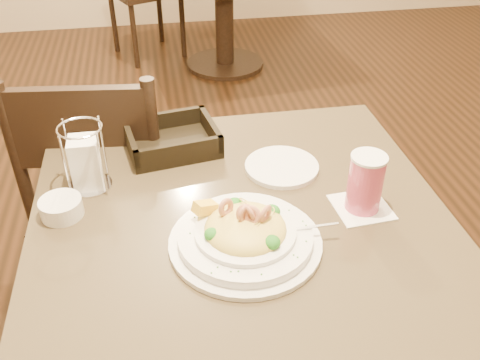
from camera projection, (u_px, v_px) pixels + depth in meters
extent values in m
cylinder|color=black|center=(241.00, 329.00, 1.37)|extent=(0.12, 0.12, 0.69)
cube|color=brown|center=(242.00, 221.00, 1.16)|extent=(0.90, 0.90, 0.03)
cylinder|color=black|center=(225.00, 64.00, 3.67)|extent=(0.52, 0.52, 0.03)
cylinder|color=black|center=(224.00, 11.00, 3.47)|extent=(0.12, 0.12, 0.69)
cube|color=black|center=(110.00, 195.00, 1.71)|extent=(0.47, 0.47, 0.04)
cylinder|color=black|center=(174.00, 215.00, 2.00)|extent=(0.04, 0.04, 0.43)
cylinder|color=black|center=(77.00, 219.00, 1.98)|extent=(0.04, 0.04, 0.43)
cylinder|color=black|center=(169.00, 286.00, 1.71)|extent=(0.04, 0.04, 0.43)
cylinder|color=black|center=(55.00, 291.00, 1.69)|extent=(0.04, 0.04, 0.43)
cylinder|color=black|center=(155.00, 158.00, 1.43)|extent=(0.04, 0.04, 0.46)
cylinder|color=black|center=(18.00, 163.00, 1.41)|extent=(0.04, 0.04, 0.46)
cube|color=black|center=(81.00, 128.00, 1.36)|extent=(0.36, 0.07, 0.22)
cylinder|color=black|center=(160.00, 13.00, 3.94)|extent=(0.04, 0.04, 0.43)
cylinder|color=black|center=(114.00, 22.00, 3.78)|extent=(0.04, 0.04, 0.43)
cylinder|color=black|center=(183.00, 27.00, 3.70)|extent=(0.04, 0.04, 0.43)
cylinder|color=black|center=(134.00, 37.00, 3.54)|extent=(0.04, 0.04, 0.43)
cylinder|color=white|center=(245.00, 242.00, 1.07)|extent=(0.31, 0.31, 0.01)
cylinder|color=white|center=(245.00, 237.00, 1.06)|extent=(0.27, 0.27, 0.02)
cylinder|color=white|center=(245.00, 231.00, 1.06)|extent=(0.20, 0.20, 0.01)
ellipsoid|color=#D6BF4E|center=(245.00, 229.00, 1.05)|extent=(0.16, 0.16, 0.06)
cube|color=yellow|center=(205.00, 208.00, 1.08)|extent=(0.06, 0.05, 0.04)
cube|color=silver|center=(310.00, 227.00, 1.07)|extent=(0.12, 0.01, 0.01)
cube|color=silver|center=(280.00, 229.00, 1.06)|extent=(0.03, 0.02, 0.00)
torus|color=#D6BF4E|center=(245.00, 232.00, 1.03)|extent=(0.03, 0.04, 0.03)
torus|color=#D6BF4E|center=(231.00, 215.00, 1.06)|extent=(0.05, 0.05, 0.02)
torus|color=#D6BF4E|center=(266.00, 214.00, 1.07)|extent=(0.04, 0.05, 0.03)
torus|color=#D6BF4E|center=(247.00, 224.00, 1.05)|extent=(0.04, 0.03, 0.03)
torus|color=#D6BF4E|center=(246.00, 221.00, 1.04)|extent=(0.03, 0.03, 0.01)
torus|color=#D6BF4E|center=(259.00, 227.00, 1.03)|extent=(0.06, 0.06, 0.02)
torus|color=#D6BF4E|center=(242.00, 229.00, 1.04)|extent=(0.04, 0.05, 0.03)
torus|color=#D6BF4E|center=(236.00, 212.00, 1.09)|extent=(0.03, 0.04, 0.02)
torus|color=#D6BF4E|center=(247.00, 202.00, 1.09)|extent=(0.03, 0.04, 0.03)
torus|color=#D6BF4E|center=(260.00, 215.00, 1.05)|extent=(0.03, 0.04, 0.02)
torus|color=#D6BF4E|center=(244.00, 219.00, 1.03)|extent=(0.03, 0.03, 0.03)
torus|color=#D6BF4E|center=(247.00, 223.00, 1.06)|extent=(0.04, 0.05, 0.02)
torus|color=#D6BF4E|center=(253.00, 226.00, 1.04)|extent=(0.04, 0.05, 0.04)
torus|color=#D6BF4E|center=(253.00, 222.00, 1.03)|extent=(0.04, 0.04, 0.02)
torus|color=#E49670|center=(266.00, 214.00, 1.03)|extent=(0.04, 0.04, 0.04)
torus|color=#E49670|center=(252.00, 216.00, 1.03)|extent=(0.04, 0.04, 0.04)
torus|color=#E49670|center=(249.00, 213.00, 1.03)|extent=(0.04, 0.04, 0.04)
torus|color=#E49670|center=(246.00, 214.00, 1.03)|extent=(0.04, 0.03, 0.04)
torus|color=#E49670|center=(246.00, 214.00, 1.03)|extent=(0.04, 0.03, 0.04)
torus|color=#E49670|center=(226.00, 208.00, 1.05)|extent=(0.04, 0.03, 0.04)
ellipsoid|color=#1B6116|center=(272.00, 211.00, 1.08)|extent=(0.03, 0.03, 0.03)
ellipsoid|color=#1B6116|center=(235.00, 205.00, 1.10)|extent=(0.04, 0.04, 0.03)
ellipsoid|color=#1B6116|center=(212.00, 234.00, 1.03)|extent=(0.03, 0.03, 0.02)
ellipsoid|color=#1B6116|center=(272.00, 242.00, 1.01)|extent=(0.03, 0.03, 0.03)
cube|color=#266619|center=(289.00, 210.00, 1.12)|extent=(0.00, 0.00, 0.00)
cube|color=#266619|center=(231.00, 272.00, 0.97)|extent=(0.00, 0.00, 0.00)
cube|color=#266619|center=(294.00, 255.00, 1.00)|extent=(0.00, 0.00, 0.00)
cube|color=#266619|center=(199.00, 217.00, 1.10)|extent=(0.00, 0.00, 0.00)
cube|color=#266619|center=(190.00, 233.00, 1.06)|extent=(0.00, 0.00, 0.00)
cube|color=#266619|center=(195.00, 217.00, 1.10)|extent=(0.00, 0.00, 0.00)
cube|color=#266619|center=(298.00, 257.00, 1.00)|extent=(0.00, 0.00, 0.00)
cube|color=#266619|center=(303.00, 221.00, 1.09)|extent=(0.00, 0.00, 0.00)
cube|color=#266619|center=(306.00, 225.00, 1.08)|extent=(0.00, 0.00, 0.00)
cube|color=#266619|center=(218.00, 267.00, 0.98)|extent=(0.00, 0.00, 0.00)
cube|color=#266619|center=(306.00, 241.00, 1.04)|extent=(0.00, 0.00, 0.00)
cube|color=#266619|center=(205.00, 211.00, 1.11)|extent=(0.00, 0.00, 0.00)
cube|color=#266619|center=(262.00, 274.00, 0.96)|extent=(0.00, 0.00, 0.00)
cube|color=#266619|center=(238.00, 271.00, 0.97)|extent=(0.00, 0.00, 0.00)
cube|color=#266619|center=(211.00, 273.00, 0.97)|extent=(0.00, 0.00, 0.00)
cube|color=white|center=(361.00, 207.00, 1.17)|extent=(0.13, 0.13, 0.00)
cylinder|color=#CF496E|center=(365.00, 183.00, 1.14)|extent=(0.07, 0.07, 0.13)
cylinder|color=white|center=(370.00, 157.00, 1.10)|extent=(0.08, 0.08, 0.01)
cube|color=black|center=(173.00, 145.00, 1.37)|extent=(0.25, 0.22, 0.02)
cube|color=black|center=(211.00, 128.00, 1.38)|extent=(0.04, 0.18, 0.05)
cube|color=black|center=(131.00, 142.00, 1.33)|extent=(0.04, 0.18, 0.05)
cube|color=black|center=(164.00, 120.00, 1.42)|extent=(0.22, 0.05, 0.05)
cube|color=black|center=(180.00, 152.00, 1.29)|extent=(0.22, 0.05, 0.05)
cylinder|color=silver|center=(91.00, 185.00, 1.24)|extent=(0.10, 0.10, 0.01)
torus|color=silver|center=(79.00, 128.00, 1.15)|extent=(0.10, 0.10, 0.01)
cube|color=white|center=(86.00, 163.00, 1.20)|extent=(0.07, 0.07, 0.12)
cylinder|color=silver|center=(65.00, 168.00, 1.16)|extent=(0.01, 0.01, 0.16)
cylinder|color=silver|center=(102.00, 164.00, 1.17)|extent=(0.01, 0.01, 0.16)
cylinder|color=silver|center=(69.00, 149.00, 1.22)|extent=(0.01, 0.01, 0.16)
cylinder|color=silver|center=(103.00, 146.00, 1.23)|extent=(0.01, 0.01, 0.16)
cylinder|color=white|center=(282.00, 167.00, 1.30)|extent=(0.23, 0.23, 0.01)
cylinder|color=white|center=(61.00, 208.00, 1.14)|extent=(0.10, 0.10, 0.04)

